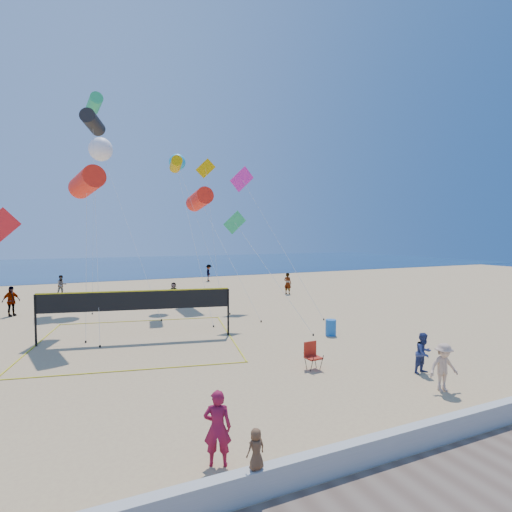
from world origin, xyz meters
name	(u,v)px	position (x,y,z in m)	size (l,w,h in m)	color
ground	(269,417)	(0.00, 0.00, 0.00)	(120.00, 120.00, 0.00)	tan
ocean	(105,265)	(0.00, 62.00, 0.01)	(140.00, 50.00, 0.03)	navy
seawall	(332,462)	(0.00, -3.00, 0.30)	(32.00, 0.30, 0.60)	#B7B7B2
woman	(217,428)	(-2.09, -1.62, 0.86)	(0.62, 0.41, 1.71)	maroon
toddler	(256,449)	(-1.79, -3.01, 1.00)	(0.39, 0.25, 0.79)	brown
bystander_a	(424,353)	(6.84, 0.82, 0.76)	(0.74, 0.57, 1.51)	navy
bystander_b	(444,367)	(6.08, -0.70, 0.79)	(1.02, 0.59, 1.58)	tan
far_person_0	(11,301)	(-8.54, 19.43, 0.95)	(1.11, 0.46, 1.90)	gray
far_person_1	(174,292)	(2.11, 20.70, 0.74)	(1.38, 0.44, 1.48)	gray
far_person_2	(288,283)	(12.04, 20.38, 0.93)	(0.68, 0.45, 1.87)	gray
far_person_3	(62,285)	(-5.85, 28.13, 0.85)	(0.82, 0.64, 1.69)	gray
far_person_4	(209,273)	(8.86, 32.66, 0.93)	(1.20, 0.69, 1.86)	gray
camp_chair	(312,354)	(3.33, 2.96, 0.58)	(0.58, 0.71, 1.14)	#AD2213
trash_barrel	(331,328)	(7.00, 6.89, 0.41)	(0.54, 0.54, 0.81)	#1B60B4
volleyball_net	(137,306)	(-2.16, 10.04, 1.69)	(10.85, 10.73, 2.46)	black
kite_0	(87,182)	(-4.21, 11.91, 7.76)	(1.75, 2.88, 8.50)	#FF2412
kite_1	(93,123)	(-3.68, 15.84, 11.75)	(1.57, 7.53, 12.35)	black
kite_2	(176,164)	(1.62, 17.47, 9.96)	(1.04, 7.29, 10.46)	#D5A702
kite_4	(239,229)	(3.82, 11.43, 5.48)	(3.24, 4.67, 6.56)	#2EB566
kite_5	(245,185)	(6.60, 17.09, 8.82)	(3.28, 7.51, 10.20)	#F827B1
kite_6	(101,149)	(-2.91, 21.53, 11.36)	(3.90, 8.68, 12.22)	white
kite_7	(177,162)	(2.37, 20.15, 10.60)	(2.67, 6.87, 11.23)	#19AFE0
kite_8	(94,104)	(-3.16, 23.56, 15.17)	(1.33, 6.89, 15.81)	#2EB566
kite_9	(206,175)	(5.92, 24.16, 10.44)	(1.74, 2.87, 11.90)	#D5A702
kite_10	(199,199)	(3.83, 19.32, 7.81)	(1.96, 9.71, 8.65)	#FF2412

